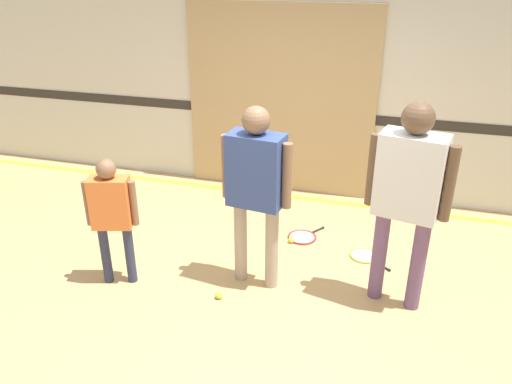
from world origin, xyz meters
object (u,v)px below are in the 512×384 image
at_px(racket_spare_on_floor, 303,237).
at_px(racket_second_spare, 365,256).
at_px(tennis_ball_by_spare_racket, 291,240).
at_px(person_instructor, 256,180).
at_px(person_student_left, 111,209).
at_px(person_student_right, 408,187).
at_px(tennis_ball_near_instructor, 219,295).

distance_m(racket_spare_on_floor, racket_second_spare, 0.72).
relative_size(racket_spare_on_floor, tennis_ball_by_spare_racket, 7.73).
distance_m(person_instructor, tennis_ball_by_spare_racket, 1.30).
distance_m(person_student_left, person_student_right, 2.56).
xyz_separation_m(racket_spare_on_floor, racket_second_spare, (0.69, -0.21, 0.00)).
bearing_deg(person_student_right, racket_spare_on_floor, -29.05).
relative_size(racket_second_spare, tennis_ball_by_spare_racket, 7.34).
xyz_separation_m(person_student_left, racket_spare_on_floor, (1.51, 1.28, -0.76)).
relative_size(person_student_right, racket_second_spare, 3.76).
bearing_deg(racket_second_spare, person_student_left, -116.89).
bearing_deg(person_instructor, tennis_ball_by_spare_racket, 84.92).
height_order(person_instructor, tennis_ball_by_spare_racket, person_instructor).
bearing_deg(person_student_right, tennis_ball_near_instructor, 27.47).
bearing_deg(person_instructor, racket_spare_on_floor, 80.87).
xyz_separation_m(person_instructor, tennis_ball_by_spare_racket, (0.17, 0.79, -1.02)).
bearing_deg(person_student_right, racket_second_spare, -53.24).
distance_m(person_student_left, tennis_ball_near_instructor, 1.23).
height_order(person_student_left, racket_spare_on_floor, person_student_left).
bearing_deg(person_student_left, person_student_right, -6.83).
bearing_deg(racket_spare_on_floor, person_instructor, -161.53).
relative_size(person_instructor, person_student_right, 0.94).
bearing_deg(tennis_ball_near_instructor, person_instructor, 54.61).
height_order(person_student_left, racket_second_spare, person_student_left).
height_order(person_student_right, racket_second_spare, person_student_right).
distance_m(person_student_right, racket_spare_on_floor, 1.73).
bearing_deg(person_student_left, racket_second_spare, 9.88).
bearing_deg(racket_second_spare, tennis_ball_near_instructor, -101.32).
bearing_deg(tennis_ball_by_spare_racket, person_student_right, -33.83).
relative_size(racket_spare_on_floor, tennis_ball_near_instructor, 7.73).
bearing_deg(person_instructor, person_student_left, -157.32).
bearing_deg(racket_second_spare, person_instructor, -105.97).
height_order(person_instructor, person_student_left, person_instructor).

